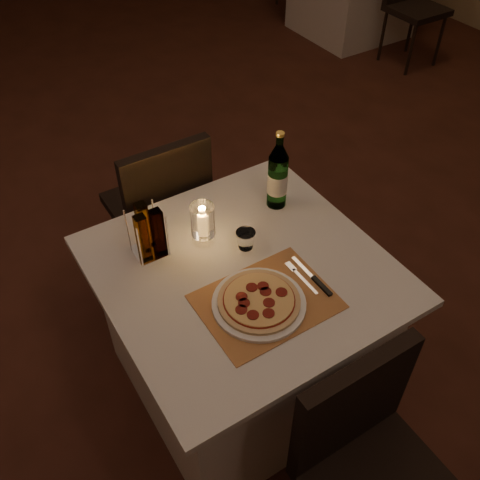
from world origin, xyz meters
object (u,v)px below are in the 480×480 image
chair_far (162,201)px  main_table (243,328)px  tumbler (246,240)px  chair_near (367,454)px  plate (259,303)px  hurricane_candle (203,222)px  pizza (259,300)px  water_bottle (278,177)px

chair_far → main_table: bearing=-90.0°
tumbler → chair_near: bearing=-94.7°
tumbler → plate: bearing=-113.6°
hurricane_candle → chair_far: bearing=84.0°
chair_far → pizza: bearing=-93.2°
main_table → chair_near: bearing=-90.0°
plate → chair_near: bearing=-84.7°
water_bottle → plate: bearing=-131.0°
chair_far → hurricane_candle: 0.60m
pizza → chair_far: bearing=86.8°
tumbler → water_bottle: (0.24, 0.15, 0.10)m
chair_far → water_bottle: 0.66m
pizza → water_bottle: size_ratio=0.82×
tumbler → water_bottle: bearing=31.2°
chair_near → pizza: bearing=95.4°
water_bottle → chair_near: bearing=-108.0°
plate → tumbler: 0.29m
pizza → water_bottle: (0.36, 0.41, 0.11)m
pizza → chair_near: bearing=-84.6°
plate → pizza: pizza is taller
tumbler → main_table: bearing=-127.7°
chair_near → tumbler: bearing=85.3°
tumbler → hurricane_candle: 0.17m
plate → water_bottle: water_bottle is taller
main_table → chair_near: (-0.00, -0.71, 0.18)m
tumbler → hurricane_candle: (-0.12, 0.11, 0.07)m
pizza → tumbler: (0.12, 0.26, 0.01)m
plate → pizza: bearing=-153.4°
main_table → water_bottle: size_ratio=2.94×
chair_near → chair_far: (0.00, 1.43, 0.00)m
main_table → chair_far: size_ratio=1.11×
chair_near → plate: 0.57m
chair_near → tumbler: (0.07, 0.80, 0.23)m
hurricane_candle → main_table: bearing=-74.0°
chair_far → tumbler: size_ratio=12.21×
main_table → pizza: 0.44m
chair_far → plate: size_ratio=2.81×
pizza → hurricane_candle: (-0.00, 0.37, 0.07)m
water_bottle → hurricane_candle: (-0.36, -0.04, -0.04)m
chair_near → hurricane_candle: size_ratio=5.17×
main_table → chair_far: chair_far is taller
pizza → hurricane_candle: 0.38m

